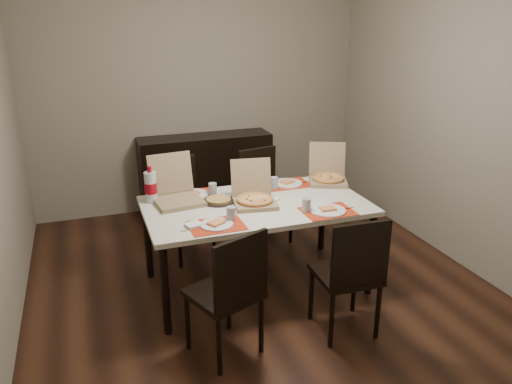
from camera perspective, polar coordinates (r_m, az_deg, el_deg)
ground at (r=4.43m, az=0.17°, el=-10.32°), size 3.80×4.00×0.02m
room_walls at (r=4.27m, az=-1.81°, el=13.34°), size 3.84×4.02×2.62m
sideboard at (r=5.82m, az=-5.72°, el=2.09°), size 1.50×0.40×0.90m
dining_table at (r=4.09m, az=-0.00°, el=-2.19°), size 1.80×1.00×0.75m
chair_near_left at (r=3.33m, az=-2.99°, el=-11.10°), size 0.55×0.55×0.93m
chair_near_right at (r=3.59m, az=10.77°, el=-8.92°), size 0.44×0.44×0.93m
chair_far_left at (r=4.78m, az=-8.39°, el=-1.29°), size 0.52×0.52×0.93m
chair_far_right at (r=5.05m, az=0.80°, el=0.13°), size 0.49×0.49×0.93m
setting_near_left at (r=3.67m, az=-4.39°, el=-3.43°), size 0.47×0.30×0.11m
setting_near_right at (r=3.93m, az=7.61°, el=-1.95°), size 0.43×0.30×0.11m
setting_far_left at (r=4.26m, az=-7.00°, el=-0.16°), size 0.45×0.30×0.11m
setting_far_right at (r=4.48m, az=3.22°, el=1.00°), size 0.47×0.30×0.11m
napkin_loose at (r=4.12m, az=1.66°, el=-0.88°), size 0.16×0.16×0.02m
pizza_box_center at (r=4.05m, az=-0.22°, el=-0.59°), size 0.38×0.42×0.34m
pizza_box_right at (r=4.61m, az=8.19°, el=1.82°), size 0.45×0.47×0.33m
pizza_box_left at (r=4.14m, az=-9.08°, el=-0.28°), size 0.41×0.45×0.37m
faina_plate at (r=4.10m, az=-4.30°, el=-0.98°), size 0.26×0.26×0.03m
dip_bowl at (r=4.30m, az=0.33°, el=0.11°), size 0.14×0.14×0.03m
soda_bottle at (r=4.14m, az=-11.94°, el=0.55°), size 0.10×0.10×0.30m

